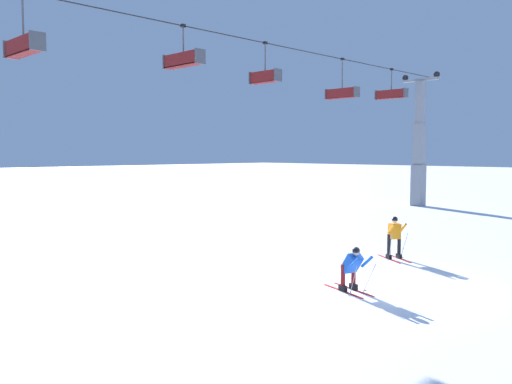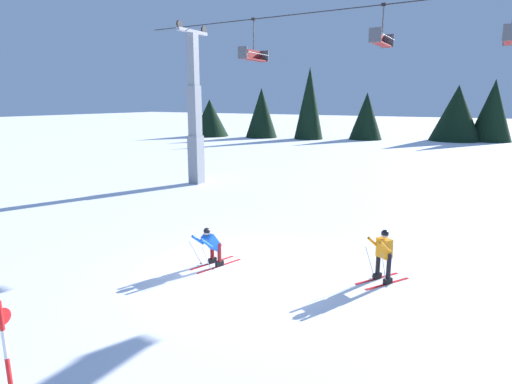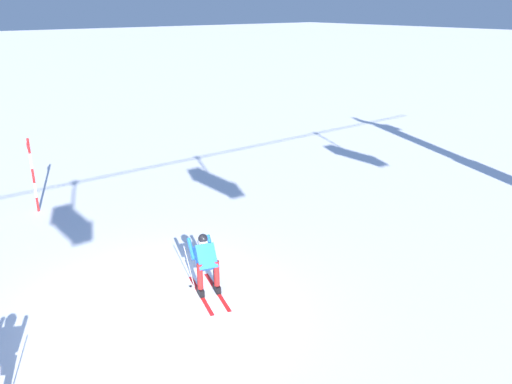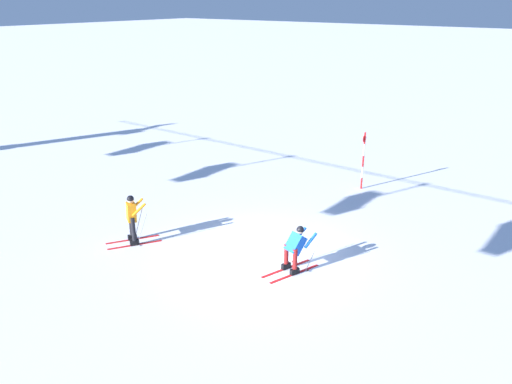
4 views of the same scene
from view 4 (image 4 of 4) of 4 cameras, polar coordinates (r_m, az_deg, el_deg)
ground_plane at (r=15.66m, az=0.60°, el=-7.15°), size 260.00×260.00×0.00m
skier_carving_main at (r=14.69m, az=4.35°, el=-5.96°), size 1.03×1.81×1.44m
trail_marker_pole at (r=21.12m, az=11.68°, el=3.58°), size 0.07×0.28×2.34m
skier_distant_uphill at (r=16.63m, az=-13.44°, el=-2.58°), size 1.30×1.71×1.61m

